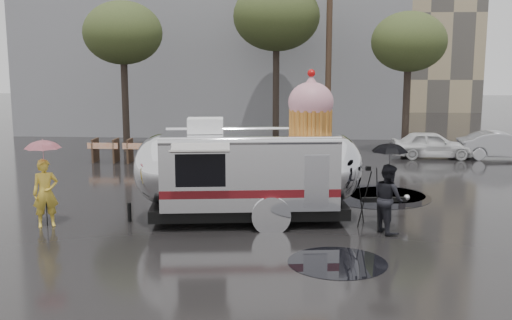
# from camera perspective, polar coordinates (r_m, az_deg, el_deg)

# --- Properties ---
(ground) EXTENTS (120.00, 120.00, 0.00)m
(ground) POSITION_cam_1_polar(r_m,az_deg,el_deg) (15.28, -0.22, -6.87)
(ground) COLOR black
(ground) RESTS_ON ground
(puddles) EXTENTS (5.72, 9.29, 0.01)m
(puddles) POSITION_cam_1_polar(r_m,az_deg,el_deg) (18.35, 10.45, -4.21)
(puddles) COLOR black
(puddles) RESTS_ON ground
(grey_building) EXTENTS (22.00, 12.00, 13.00)m
(grey_building) POSITION_cam_1_polar(r_m,az_deg,el_deg) (39.01, -3.59, 12.77)
(grey_building) COLOR slate
(grey_building) RESTS_ON ground
(utility_pole) EXTENTS (1.60, 0.28, 9.00)m
(utility_pole) POSITION_cam_1_polar(r_m,az_deg,el_deg) (28.65, 6.94, 10.10)
(utility_pole) COLOR #473323
(utility_pole) RESTS_ON ground
(tree_left) EXTENTS (3.64, 3.64, 6.95)m
(tree_left) POSITION_cam_1_polar(r_m,az_deg,el_deg) (28.79, -12.57, 11.67)
(tree_left) COLOR #382D26
(tree_left) RESTS_ON ground
(tree_mid) EXTENTS (4.20, 4.20, 8.03)m
(tree_mid) POSITION_cam_1_polar(r_m,az_deg,el_deg) (29.70, 1.95, 13.47)
(tree_mid) COLOR #382D26
(tree_mid) RESTS_ON ground
(tree_right) EXTENTS (3.36, 3.36, 6.42)m
(tree_right) POSITION_cam_1_polar(r_m,az_deg,el_deg) (28.06, 14.35, 10.78)
(tree_right) COLOR #382D26
(tree_right) RESTS_ON ground
(barricade_row) EXTENTS (4.30, 0.80, 1.00)m
(barricade_row) POSITION_cam_1_polar(r_m,az_deg,el_deg) (25.74, -10.98, 0.91)
(barricade_row) COLOR #473323
(barricade_row) RESTS_ON ground
(airstream_trailer) EXTENTS (7.67, 3.51, 4.15)m
(airstream_trailer) POSITION_cam_1_polar(r_m,az_deg,el_deg) (16.08, -0.37, -0.71)
(airstream_trailer) COLOR silver
(airstream_trailer) RESTS_ON ground
(person_left) EXTENTS (0.77, 0.68, 1.78)m
(person_left) POSITION_cam_1_polar(r_m,az_deg,el_deg) (16.52, -19.40, -2.99)
(person_left) COLOR gold
(person_left) RESTS_ON ground
(umbrella_pink) EXTENTS (1.12, 1.12, 2.31)m
(umbrella_pink) POSITION_cam_1_polar(r_m,az_deg,el_deg) (16.33, -19.61, 0.58)
(umbrella_pink) COLOR #D87C8B
(umbrella_pink) RESTS_ON ground
(person_right) EXTENTS (0.76, 0.96, 1.75)m
(person_right) POSITION_cam_1_polar(r_m,az_deg,el_deg) (15.40, 12.47, -3.61)
(person_right) COLOR black
(person_right) RESTS_ON ground
(umbrella_black) EXTENTS (1.12, 1.12, 2.31)m
(umbrella_black) POSITION_cam_1_polar(r_m,az_deg,el_deg) (15.20, 12.61, 0.27)
(umbrella_black) COLOR black
(umbrella_black) RESTS_ON ground
(tripod) EXTENTS (0.61, 0.65, 1.59)m
(tripod) POSITION_cam_1_polar(r_m,az_deg,el_deg) (15.94, 10.57, -2.81)
(tripod) COLOR black
(tripod) RESTS_ON ground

